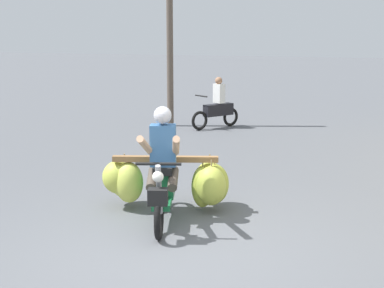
# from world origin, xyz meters

# --- Properties ---
(ground_plane) EXTENTS (120.00, 120.00, 0.00)m
(ground_plane) POSITION_xyz_m (0.00, 0.00, 0.00)
(ground_plane) COLOR #56595E
(motorbike_main_loaded) EXTENTS (1.88, 1.99, 1.58)m
(motorbike_main_loaded) POSITION_xyz_m (-0.70, 1.31, 0.49)
(motorbike_main_loaded) COLOR black
(motorbike_main_loaded) RESTS_ON ground
(motorbike_distant_ahead_left) EXTENTS (0.92, 1.44, 1.40)m
(motorbike_distant_ahead_left) POSITION_xyz_m (-2.54, 8.29, 0.57)
(motorbike_distant_ahead_left) COLOR black
(motorbike_distant_ahead_left) RESTS_ON ground
(utility_pole) EXTENTS (0.18, 0.18, 6.04)m
(utility_pole) POSITION_xyz_m (-3.87, 8.08, 3.02)
(utility_pole) COLOR brown
(utility_pole) RESTS_ON ground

